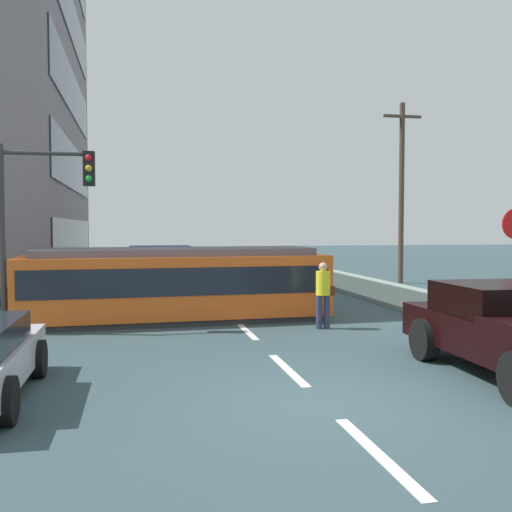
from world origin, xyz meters
TOP-DOWN VIEW (x-y plane):
  - ground_plane at (0.00, 10.00)m, footprint 120.00×120.00m
  - sidewalk_curb_right at (6.80, 6.00)m, footprint 3.20×36.00m
  - lane_stripe_0 at (0.00, -2.00)m, footprint 0.16×2.40m
  - lane_stripe_1 at (0.00, 2.00)m, footprint 0.16×2.40m
  - lane_stripe_2 at (0.00, 6.00)m, footprint 0.16×2.40m
  - lane_stripe_3 at (0.00, 14.10)m, footprint 0.16×2.40m
  - lane_stripe_4 at (0.00, 20.10)m, footprint 0.16×2.40m
  - streetcar_tram at (-1.59, 8.10)m, footprint 8.34×2.90m
  - city_bus at (-1.62, 14.57)m, footprint 2.65×5.99m
  - pedestrian_crossing at (1.96, 5.98)m, footprint 0.51×0.36m
  - parked_sedan_mid at (-5.77, 12.06)m, footprint 2.06×4.06m
  - parked_sedan_far at (-5.53, 17.58)m, footprint 2.02×4.20m
  - parked_sedan_furthest at (-5.03, 23.58)m, footprint 1.98×4.30m
  - traffic_light_mast at (-4.88, 6.89)m, footprint 2.24×0.33m
  - utility_pole_mid at (9.17, 16.81)m, footprint 1.80×0.24m

SIDE VIEW (x-z plane):
  - ground_plane at x=0.00m, z-range 0.00..0.00m
  - lane_stripe_0 at x=0.00m, z-range 0.00..0.01m
  - lane_stripe_1 at x=0.00m, z-range 0.00..0.01m
  - lane_stripe_2 at x=0.00m, z-range 0.00..0.01m
  - lane_stripe_3 at x=0.00m, z-range 0.00..0.01m
  - lane_stripe_4 at x=0.00m, z-range 0.00..0.01m
  - sidewalk_curb_right at x=6.80m, z-range 0.00..0.14m
  - parked_sedan_mid at x=-5.77m, z-range 0.03..1.22m
  - parked_sedan_furthest at x=-5.03m, z-range 0.03..1.22m
  - parked_sedan_far at x=-5.53m, z-range 0.03..1.22m
  - pedestrian_crossing at x=1.96m, z-range 0.11..1.78m
  - city_bus at x=-1.62m, z-range 0.14..1.91m
  - streetcar_tram at x=-1.59m, z-range 0.03..2.02m
  - traffic_light_mast at x=-4.88m, z-range 0.90..5.43m
  - utility_pole_mid at x=9.17m, z-range 0.18..8.33m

